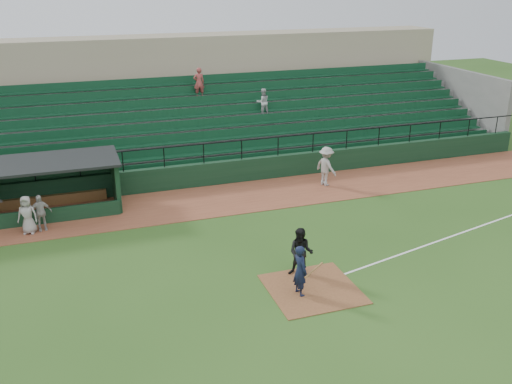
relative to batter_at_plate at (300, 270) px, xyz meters
name	(u,v)px	position (x,y,z in m)	size (l,w,h in m)	color
ground	(301,276)	(0.55, 1.15, -0.91)	(90.00, 90.00, 0.00)	#2B5019
warning_track	(236,198)	(0.55, 9.15, -0.89)	(40.00, 4.00, 0.03)	brown
home_plate_dirt	(313,289)	(0.55, 0.15, -0.89)	(3.00, 3.00, 0.03)	brown
foul_line	(465,232)	(8.55, 2.35, -0.90)	(18.00, 0.09, 0.01)	white
stadium_structure	(194,113)	(0.54, 17.60, 1.40)	(38.00, 13.08, 6.40)	black
dugout	(17,184)	(-9.20, 10.71, 0.43)	(8.90, 3.20, 2.42)	black
batter_at_plate	(300,270)	(0.00, 0.00, 0.00)	(1.06, 0.73, 1.81)	black
umpire	(301,253)	(0.52, 1.17, 0.01)	(0.89, 0.69, 1.83)	black
runner	(326,166)	(5.39, 9.34, 0.13)	(1.30, 0.75, 2.01)	#A09A95
dugout_player_a	(40,213)	(-8.27, 8.23, -0.09)	(0.92, 0.38, 1.57)	#A8A39D
dugout_player_b	(27,215)	(-8.76, 8.07, -0.06)	(0.80, 0.52, 1.64)	#9D9793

